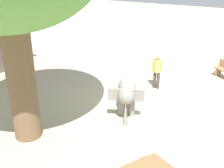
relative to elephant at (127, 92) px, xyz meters
The scene contains 3 objects.
ground_plane 1.30m from the elephant, ahead, with size 60.00×60.00×0.00m, color #BAA88C.
elephant is the anchor object (origin of this frame).
person_handler 2.77m from the elephant, ahead, with size 0.32×0.51×1.62m.
Camera 1 is at (-9.76, -3.98, 5.45)m, focal length 44.74 mm.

